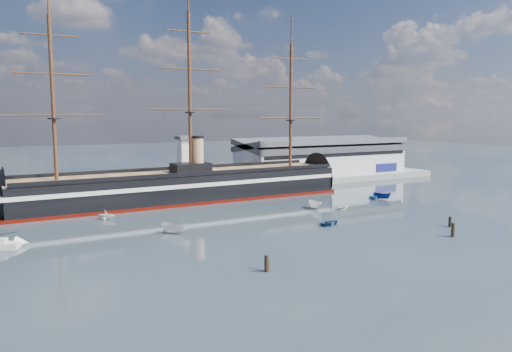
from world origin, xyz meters
TOP-DOWN VIEW (x-y plane):
  - ground at (0.00, 40.00)m, footprint 600.00×600.00m
  - quay at (10.00, 76.00)m, footprint 180.00×18.00m
  - warehouse at (58.00, 80.00)m, footprint 63.00×21.00m
  - quay_tower at (3.00, 73.00)m, footprint 5.00×5.00m
  - warship at (-4.38, 60.00)m, footprint 113.00×17.67m
  - motorboat_a at (-18.03, 26.07)m, footprint 6.94×5.81m
  - motorboat_b at (13.51, 17.11)m, footprint 1.98×3.38m
  - motorboat_c at (21.37, 33.37)m, footprint 6.73×3.26m
  - motorboat_d at (-26.46, 46.15)m, footprint 6.03×6.80m
  - motorboat_e at (28.00, 29.16)m, footprint 1.80×2.78m
  - motorboat_f at (46.00, 36.18)m, footprint 6.19×4.79m
  - motorboat_g at (43.69, 36.94)m, footprint 2.68×5.81m
  - piling_near_left at (-14.35, -3.57)m, footprint 0.64×0.64m
  - piling_near_right at (27.45, -2.53)m, footprint 0.64×0.64m
  - piling_far_right at (34.25, 3.73)m, footprint 0.64×0.64m

SIDE VIEW (x-z plane):
  - ground at x=0.00m, z-range 0.00..0.00m
  - quay at x=10.00m, z-range -1.00..1.00m
  - motorboat_a at x=-18.03m, z-range -1.34..1.34m
  - motorboat_b at x=13.51m, z-range -0.74..0.74m
  - motorboat_c at x=21.37m, z-range -1.29..1.29m
  - motorboat_d at x=-26.46m, z-range -1.17..1.17m
  - motorboat_e at x=28.00m, z-range -0.60..0.60m
  - motorboat_f at x=46.00m, z-range -1.18..1.18m
  - motorboat_g at x=43.69m, z-range -1.05..1.05m
  - piling_near_left at x=-14.35m, z-range -1.60..1.60m
  - piling_near_right at x=27.45m, z-range -1.70..1.70m
  - piling_far_right at x=34.25m, z-range -1.40..1.40m
  - warship at x=-4.38m, z-range -22.93..31.01m
  - warehouse at x=58.00m, z-range 2.18..13.78m
  - quay_tower at x=3.00m, z-range 2.25..17.25m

